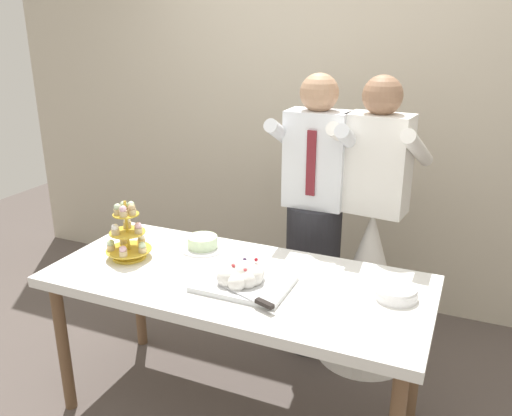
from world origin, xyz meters
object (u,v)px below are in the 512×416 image
(plate_stack, at_px, (396,292))
(person_bride, at_px, (369,267))
(dessert_table, at_px, (237,291))
(round_cake, at_px, (203,243))
(cupcake_stand, at_px, (128,235))
(main_cake_tray, at_px, (243,277))
(person_groom, at_px, (314,233))

(plate_stack, distance_m, person_bride, 0.75)
(dessert_table, bearing_deg, person_bride, 57.76)
(round_cake, height_order, person_bride, person_bride)
(cupcake_stand, relative_size, round_cake, 1.27)
(round_cake, bearing_deg, main_cake_tray, -38.18)
(plate_stack, height_order, person_groom, person_groom)
(person_bride, bearing_deg, person_groom, -176.13)
(plate_stack, relative_size, round_cake, 0.79)
(main_cake_tray, distance_m, person_groom, 0.82)
(main_cake_tray, relative_size, round_cake, 1.78)
(plate_stack, distance_m, person_groom, 0.87)
(cupcake_stand, height_order, round_cake, cupcake_stand)
(person_groom, bearing_deg, person_bride, 3.87)
(dessert_table, height_order, main_cake_tray, main_cake_tray)
(cupcake_stand, bearing_deg, main_cake_tray, -3.92)
(dessert_table, distance_m, cupcake_stand, 0.63)
(cupcake_stand, relative_size, plate_stack, 1.61)
(plate_stack, bearing_deg, round_cake, 172.72)
(main_cake_tray, xyz_separation_m, person_groom, (0.08, 0.81, -0.07))
(main_cake_tray, distance_m, person_bride, 0.96)
(cupcake_stand, bearing_deg, plate_stack, 5.00)
(dessert_table, bearing_deg, plate_stack, 7.19)
(cupcake_stand, distance_m, plate_stack, 1.32)
(dessert_table, bearing_deg, round_cake, 143.85)
(person_groom, bearing_deg, plate_stack, -48.48)
(dessert_table, height_order, plate_stack, plate_stack)
(plate_stack, distance_m, round_cake, 1.03)
(main_cake_tray, relative_size, plate_stack, 2.26)
(dessert_table, distance_m, person_groom, 0.76)
(dessert_table, bearing_deg, main_cake_tray, -46.13)
(dessert_table, xyz_separation_m, main_cake_tray, (0.07, -0.07, 0.12))
(person_bride, bearing_deg, main_cake_tray, -116.47)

